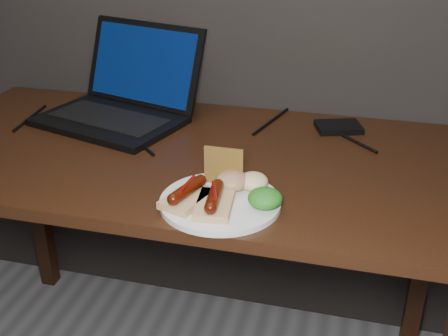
% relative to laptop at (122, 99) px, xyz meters
% --- Properties ---
extents(desk, '(1.40, 0.70, 0.75)m').
position_rel_laptop_xyz_m(desk, '(0.24, -0.18, -0.14)').
color(desk, '#36190D').
rests_on(desk, ground).
extents(laptop, '(0.46, 0.43, 0.25)m').
position_rel_laptop_xyz_m(laptop, '(0.00, 0.00, 0.00)').
color(laptop, black).
rests_on(laptop, desk).
extents(hard_drive, '(0.14, 0.12, 0.02)m').
position_rel_laptop_xyz_m(hard_drive, '(0.60, 0.06, -0.05)').
color(hard_drive, black).
rests_on(hard_drive, desk).
extents(desk_cables, '(0.98, 0.40, 0.01)m').
position_rel_laptop_xyz_m(desk_cables, '(0.21, -0.05, -0.05)').
color(desk_cables, black).
rests_on(desk_cables, desk).
extents(plate, '(0.25, 0.25, 0.01)m').
position_rel_laptop_xyz_m(plate, '(0.40, -0.41, -0.05)').
color(plate, white).
rests_on(plate, desk).
extents(bread_sausage_left, '(0.10, 0.13, 0.04)m').
position_rel_laptop_xyz_m(bread_sausage_left, '(0.33, -0.44, -0.02)').
color(bread_sausage_left, '#E3B685').
rests_on(bread_sausage_left, plate).
extents(bread_sausage_center, '(0.08, 0.12, 0.04)m').
position_rel_laptop_xyz_m(bread_sausage_center, '(0.39, -0.45, -0.02)').
color(bread_sausage_center, '#E3B685').
rests_on(bread_sausage_center, plate).
extents(crispbread, '(0.09, 0.01, 0.08)m').
position_rel_laptop_xyz_m(crispbread, '(0.39, -0.34, 0.00)').
color(crispbread, olive).
rests_on(crispbread, plate).
extents(salad_greens, '(0.07, 0.07, 0.04)m').
position_rel_laptop_xyz_m(salad_greens, '(0.49, -0.42, -0.02)').
color(salad_greens, '#0F4F0F').
rests_on(salad_greens, plate).
extents(salsa_mound, '(0.07, 0.07, 0.04)m').
position_rel_laptop_xyz_m(salsa_mound, '(0.41, -0.36, -0.02)').
color(salsa_mound, maroon).
rests_on(salsa_mound, plate).
extents(coleslaw_mound, '(0.06, 0.06, 0.04)m').
position_rel_laptop_xyz_m(coleslaw_mound, '(0.45, -0.35, -0.02)').
color(coleslaw_mound, beige).
rests_on(coleslaw_mound, plate).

